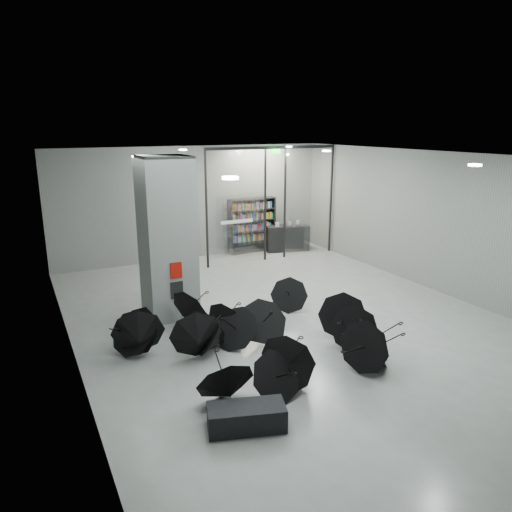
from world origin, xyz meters
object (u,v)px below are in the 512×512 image
column (167,238)px  bookshelf (252,225)px  umbrella_cluster (254,342)px  bench (246,417)px  shop_counter (287,238)px

column → bookshelf: size_ratio=1.95×
umbrella_cluster → column: bearing=105.9°
column → umbrella_cluster: bearing=-74.1°
column → bench: (-0.37, -5.21, -1.80)m
column → umbrella_cluster: 3.57m
shop_counter → umbrella_cluster: 8.94m
umbrella_cluster → bench: bearing=-119.3°
column → shop_counter: 7.53m
bench → umbrella_cluster: (1.23, 2.19, 0.11)m
bench → shop_counter: shop_counter is taller
bench → umbrella_cluster: size_ratio=0.21×
column → shop_counter: column is taller
bench → shop_counter: (6.36, 9.52, 0.29)m
column → shop_counter: size_ratio=2.45×
shop_counter → umbrella_cluster: size_ratio=0.28×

